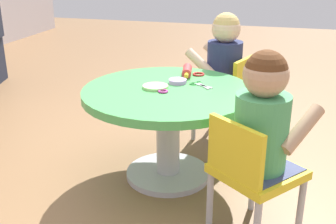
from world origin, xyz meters
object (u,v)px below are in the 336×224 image
child_chair_left (251,172)px  seated_child_left (263,117)px  craft_table (168,112)px  rolling_pin (187,71)px  craft_scissors (199,84)px  seated_child_right (224,56)px  child_chair_right (228,93)px

child_chair_left → seated_child_left: bearing=-38.4°
craft_table → rolling_pin: (0.27, -0.03, 0.15)m
craft_table → craft_scissors: (0.11, -0.13, 0.12)m
child_chair_left → craft_scissors: (0.51, 0.32, 0.18)m
seated_child_left → craft_scissors: size_ratio=3.74×
craft_table → seated_child_right: 0.63m
craft_scissors → seated_child_right: bearing=-6.8°
child_chair_right → craft_scissors: (-0.46, 0.09, 0.18)m
craft_table → child_chair_right: size_ratio=1.59×
craft_table → rolling_pin: 0.31m
craft_scissors → child_chair_left: bearing=-148.0°
child_chair_left → craft_scissors: size_ratio=3.93×
child_chair_left → seated_child_right: (0.98, 0.26, 0.23)m
child_chair_right → rolling_pin: size_ratio=2.33×
child_chair_right → seated_child_right: 0.23m
seated_child_right → rolling_pin: (-0.31, 0.16, -0.02)m
craft_table → child_chair_left: 0.61m
seated_child_right → craft_scissors: 0.47m
seated_child_right → child_chair_right: bearing=-108.9°
rolling_pin → child_chair_right: bearing=-33.4°
rolling_pin → craft_scissors: rolling_pin is taller
child_chair_left → craft_scissors: 0.63m
child_chair_left → child_chair_right: same height
craft_table → seated_child_left: 0.63m
rolling_pin → craft_scissors: 0.19m
child_chair_left → rolling_pin: 0.82m
craft_table → child_chair_left: bearing=-131.7°
seated_child_right → rolling_pin: 0.35m
craft_table → seated_child_left: (-0.37, -0.48, 0.17)m
seated_child_left → craft_table: bearing=52.1°
seated_child_right → child_chair_left: bearing=-165.0°
craft_table → craft_scissors: 0.21m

